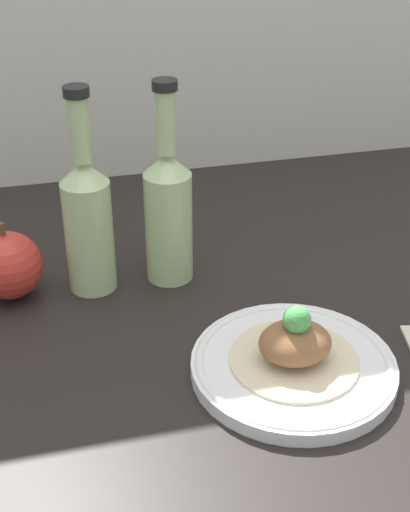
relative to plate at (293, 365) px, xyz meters
The scene contains 6 objects.
ground_plane 11.46cm from the plate, 150.90° to the left, with size 180.00×110.00×4.00cm, color black.
plate is the anchor object (origin of this frame).
plated_food 2.78cm from the plate, 26.57° to the right, with size 14.07×14.07×7.00cm.
cider_bottle_left 31.18cm from the plate, 129.67° to the left, with size 6.12×6.12×26.54cm.
cider_bottle_right 26.22cm from the plate, 111.20° to the left, with size 6.12×6.12×26.54cm.
apple 37.80cm from the plate, 141.48° to the left, with size 8.67×8.67×10.33cm.
Camera 1 is at (-14.39, -61.97, 50.28)cm, focal length 50.00 mm.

